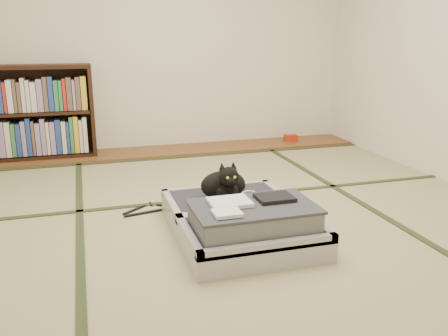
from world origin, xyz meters
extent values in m
plane|color=tan|center=(0.00, 0.00, 0.00)|extent=(4.50, 4.50, 0.00)
cube|color=brown|center=(0.00, 2.00, 0.01)|extent=(4.00, 0.50, 0.02)
cube|color=#B5240E|center=(1.36, 2.03, 0.06)|extent=(0.17, 0.12, 0.07)
plane|color=silver|center=(0.00, 2.25, 1.20)|extent=(4.00, 0.00, 4.00)
cube|color=#2D381E|center=(-1.00, 0.00, 0.00)|extent=(0.05, 4.50, 0.01)
cube|color=#2D381E|center=(1.00, 0.00, 0.00)|extent=(0.05, 4.50, 0.01)
cube|color=#2D381E|center=(0.00, 0.40, 0.00)|extent=(4.00, 0.05, 0.01)
cube|color=#2D381E|center=(0.00, 1.70, 0.00)|extent=(4.00, 0.05, 0.01)
cube|color=black|center=(-0.83, 2.07, 0.47)|extent=(0.04, 0.30, 0.85)
cube|color=black|center=(-1.47, 2.07, 0.03)|extent=(1.31, 0.30, 0.04)
cube|color=black|center=(-1.47, 2.07, 0.91)|extent=(1.31, 0.30, 0.04)
cube|color=black|center=(-1.47, 2.07, 0.47)|extent=(1.26, 0.30, 0.03)
cube|color=black|center=(-1.47, 2.21, 0.47)|extent=(1.31, 0.02, 0.85)
cube|color=gray|center=(-1.47, 2.05, 0.25)|extent=(1.18, 0.21, 0.36)
cube|color=gray|center=(-1.47, 2.05, 0.66)|extent=(1.18, 0.21, 0.32)
cube|color=#ABABB0|center=(-0.05, -0.56, 0.07)|extent=(0.79, 0.52, 0.14)
cube|color=#2D2D34|center=(-0.05, -0.56, 0.10)|extent=(0.70, 0.44, 0.10)
cube|color=#ABABB0|center=(-0.05, -0.80, 0.14)|extent=(0.79, 0.04, 0.05)
cube|color=#ABABB0|center=(-0.05, -0.31, 0.14)|extent=(0.79, 0.04, 0.05)
cube|color=#ABABB0|center=(-0.42, -0.56, 0.14)|extent=(0.04, 0.52, 0.05)
cube|color=#ABABB0|center=(0.32, -0.56, 0.14)|extent=(0.04, 0.52, 0.05)
cube|color=#ABABB0|center=(-0.05, -0.03, 0.07)|extent=(0.79, 0.52, 0.14)
cube|color=#2D2D34|center=(-0.05, -0.03, 0.10)|extent=(0.70, 0.44, 0.10)
cube|color=#ABABB0|center=(-0.05, -0.27, 0.14)|extent=(0.79, 0.04, 0.05)
cube|color=#ABABB0|center=(-0.05, 0.21, 0.14)|extent=(0.79, 0.04, 0.05)
cube|color=#ABABB0|center=(-0.42, -0.03, 0.14)|extent=(0.04, 0.52, 0.05)
cube|color=#ABABB0|center=(0.32, -0.03, 0.14)|extent=(0.04, 0.52, 0.05)
cylinder|color=black|center=(-0.05, -0.29, 0.15)|extent=(0.71, 0.03, 0.03)
cube|color=gray|center=(-0.05, -0.56, 0.20)|extent=(0.67, 0.41, 0.14)
cube|color=#36363D|center=(-0.05, -0.56, 0.28)|extent=(0.69, 0.43, 0.02)
cube|color=white|center=(-0.17, -0.50, 0.30)|extent=(0.23, 0.19, 0.02)
cube|color=black|center=(0.10, -0.50, 0.30)|extent=(0.21, 0.17, 0.02)
cube|color=white|center=(-0.24, -0.66, 0.30)|extent=(0.15, 0.13, 0.02)
cube|color=white|center=(-0.28, -0.81, 0.07)|extent=(0.06, 0.01, 0.04)
cube|color=white|center=(-0.15, -0.81, 0.06)|extent=(0.05, 0.01, 0.04)
cube|color=orange|center=(0.21, -0.81, 0.07)|extent=(0.05, 0.01, 0.04)
cube|color=#197F33|center=(0.14, -0.81, 0.10)|extent=(0.04, 0.01, 0.03)
ellipsoid|color=black|center=(-0.07, -0.03, 0.24)|extent=(0.30, 0.20, 0.19)
ellipsoid|color=black|center=(-0.07, -0.12, 0.22)|extent=(0.15, 0.11, 0.11)
ellipsoid|color=black|center=(-0.07, -0.15, 0.34)|extent=(0.13, 0.12, 0.12)
sphere|color=black|center=(-0.07, -0.20, 0.32)|extent=(0.06, 0.06, 0.06)
cone|color=black|center=(-0.11, -0.13, 0.40)|extent=(0.05, 0.06, 0.06)
cone|color=black|center=(-0.03, -0.13, 0.40)|extent=(0.05, 0.06, 0.06)
sphere|color=#A5BF33|center=(-0.09, -0.20, 0.35)|extent=(0.02, 0.02, 0.02)
sphere|color=#A5BF33|center=(-0.05, -0.20, 0.35)|extent=(0.02, 0.02, 0.02)
cylinder|color=black|center=(0.04, 0.07, 0.18)|extent=(0.19, 0.11, 0.03)
torus|color=white|center=(0.11, -0.02, 0.16)|extent=(0.11, 0.11, 0.01)
torus|color=white|center=(0.12, -0.03, 0.17)|extent=(0.09, 0.09, 0.01)
cube|color=black|center=(-0.50, 0.24, 0.01)|extent=(0.43, 0.11, 0.01)
cube|color=black|center=(-0.63, 0.31, 0.01)|extent=(0.18, 0.15, 0.01)
cube|color=black|center=(-0.37, 0.31, 0.01)|extent=(0.19, 0.13, 0.01)
cylinder|color=black|center=(-0.50, 0.39, 0.01)|extent=(0.02, 0.08, 0.01)
camera|label=1|loc=(-0.92, -2.89, 1.20)|focal=38.00mm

